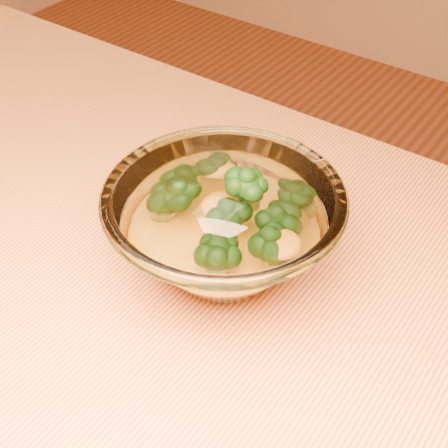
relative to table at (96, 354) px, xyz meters
name	(u,v)px	position (x,y,z in m)	size (l,w,h in m)	color
table	(96,354)	(0.00, 0.00, 0.00)	(1.20, 0.80, 0.75)	#DA9041
glass_bowl	(224,228)	(0.09, 0.11, 0.15)	(0.22, 0.22, 0.10)	white
cheese_sauce	(224,244)	(0.09, 0.11, 0.13)	(0.13, 0.13, 0.04)	#EDA414
broccoli_heap	(231,213)	(0.09, 0.11, 0.17)	(0.16, 0.14, 0.08)	black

